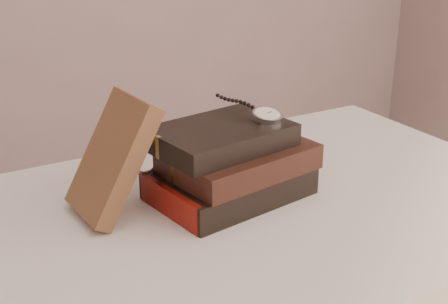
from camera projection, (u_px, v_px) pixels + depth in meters
table at (230, 261)px, 0.93m from camera, size 1.00×0.60×0.75m
book_stack at (230, 164)px, 0.92m from camera, size 0.25×0.19×0.11m
journal at (113, 158)px, 0.85m from camera, size 0.12×0.12×0.17m
pocket_watch at (264, 114)px, 0.92m from camera, size 0.05×0.15×0.02m
eyeglasses at (157, 154)px, 0.92m from camera, size 0.11×0.12×0.05m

